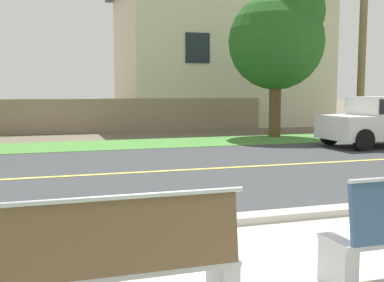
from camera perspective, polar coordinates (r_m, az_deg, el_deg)
ground_plane at (r=11.38m, az=-8.08°, el=-2.61°), size 140.00×140.00×0.00m
curb_edge at (r=5.98m, az=1.05°, el=-9.95°), size 44.00×0.30×0.11m
street_asphalt at (r=9.92m, az=-6.64°, el=-3.84°), size 52.00×8.00×0.01m
road_centre_line at (r=9.92m, az=-6.64°, el=-3.82°), size 48.00×0.14×0.01m
far_verge_grass at (r=15.10m, az=-10.46°, el=-0.48°), size 48.00×2.80×0.02m
bench_left at (r=3.50m, az=-11.33°, el=-14.78°), size 2.09×0.48×1.01m
shade_tree_left at (r=17.86m, az=10.64°, el=12.60°), size 3.51×3.51×5.80m
garden_wall at (r=19.87m, az=-9.34°, el=3.10°), size 13.00×0.36×1.40m
house_across_street at (r=24.50m, az=3.29°, el=10.50°), size 10.63×6.91×7.11m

